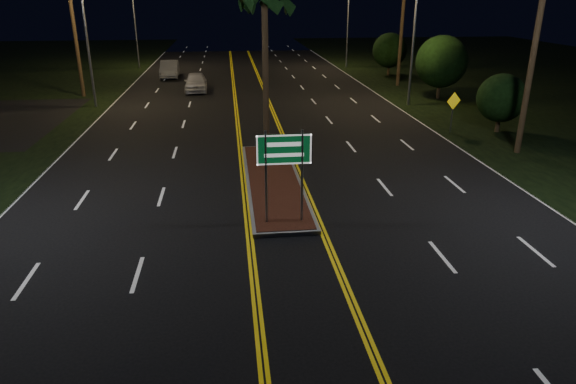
{
  "coord_description": "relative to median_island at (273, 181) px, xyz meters",
  "views": [
    {
      "loc": [
        -1.73,
        -13.11,
        7.44
      ],
      "look_at": [
        -0.07,
        1.05,
        1.9
      ],
      "focal_mm": 32.0,
      "sensor_mm": 36.0,
      "label": 1
    }
  ],
  "objects": [
    {
      "name": "shrub_mid",
      "position": [
        14.0,
        17.0,
        2.64
      ],
      "size": [
        3.78,
        3.78,
        4.62
      ],
      "color": "#382819",
      "rests_on": "ground"
    },
    {
      "name": "car_near",
      "position": [
        -4.28,
        22.26,
        0.78
      ],
      "size": [
        2.33,
        5.21,
        1.72
      ],
      "primitive_type": "imported",
      "rotation": [
        0.0,
        0.0,
        0.02
      ],
      "color": "white",
      "rests_on": "ground"
    },
    {
      "name": "shrub_near",
      "position": [
        13.5,
        7.0,
        1.86
      ],
      "size": [
        2.7,
        2.7,
        3.3
      ],
      "color": "#382819",
      "rests_on": "ground"
    },
    {
      "name": "shrub_far",
      "position": [
        13.8,
        29.0,
        2.25
      ],
      "size": [
        3.24,
        3.24,
        3.96
      ],
      "color": "#382819",
      "rests_on": "ground"
    },
    {
      "name": "warning_sign",
      "position": [
        10.8,
        7.18,
        1.39
      ],
      "size": [
        0.91,
        0.36,
        2.29
      ],
      "rotation": [
        0.0,
        0.0,
        0.35
      ],
      "color": "gray",
      "rests_on": "ground"
    },
    {
      "name": "streetlight_right_mid",
      "position": [
        10.61,
        15.0,
        5.57
      ],
      "size": [
        1.91,
        0.44,
        9.0
      ],
      "color": "gray",
      "rests_on": "ground"
    },
    {
      "name": "median_island",
      "position": [
        0.0,
        0.0,
        0.0
      ],
      "size": [
        2.25,
        10.25,
        0.17
      ],
      "color": "gray",
      "rests_on": "ground"
    },
    {
      "name": "ground",
      "position": [
        0.0,
        -7.0,
        -0.08
      ],
      "size": [
        120.0,
        120.0,
        0.0
      ],
      "primitive_type": "plane",
      "color": "black",
      "rests_on": "ground"
    },
    {
      "name": "highway_sign",
      "position": [
        0.0,
        -4.2,
        2.32
      ],
      "size": [
        1.8,
        0.08,
        3.2
      ],
      "color": "gray",
      "rests_on": "ground"
    },
    {
      "name": "streetlight_left_mid",
      "position": [
        -10.61,
        17.0,
        5.57
      ],
      "size": [
        1.91,
        0.44,
        9.0
      ],
      "color": "gray",
      "rests_on": "ground"
    },
    {
      "name": "streetlight_right_far",
      "position": [
        10.61,
        35.0,
        5.57
      ],
      "size": [
        1.91,
        0.44,
        9.0
      ],
      "color": "gray",
      "rests_on": "ground"
    },
    {
      "name": "car_far",
      "position": [
        -7.11,
        30.02,
        0.81
      ],
      "size": [
        2.52,
        5.43,
        1.78
      ],
      "primitive_type": "imported",
      "rotation": [
        0.0,
        0.0,
        0.04
      ],
      "color": "#AEB3B8",
      "rests_on": "ground"
    },
    {
      "name": "streetlight_left_far",
      "position": [
        -10.61,
        37.0,
        5.57
      ],
      "size": [
        1.91,
        0.44,
        9.0
      ],
      "color": "gray",
      "rests_on": "ground"
    }
  ]
}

